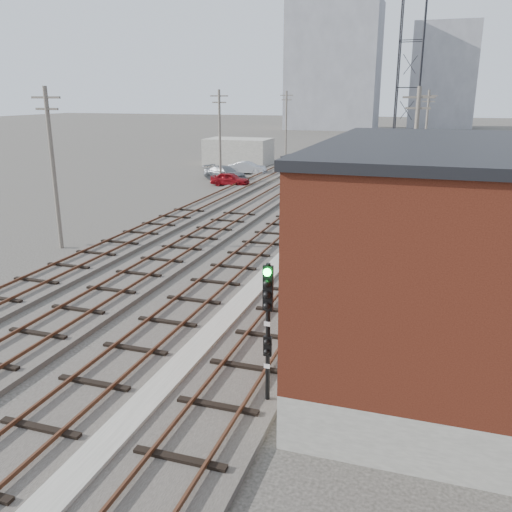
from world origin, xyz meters
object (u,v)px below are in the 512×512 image
at_px(site_trailer, 314,169).
at_px(car_grey, 225,173).
at_px(switch_stand, 285,187).
at_px(car_red, 230,179).
at_px(car_silver, 248,168).
at_px(signal_mast, 268,324).

bearing_deg(site_trailer, car_grey, -166.95).
bearing_deg(car_grey, switch_stand, -106.25).
distance_m(car_red, car_grey, 3.72).
height_order(site_trailer, car_silver, site_trailer).
bearing_deg(signal_mast, car_red, 112.27).
xyz_separation_m(signal_mast, car_silver, (-15.79, 44.36, -1.86)).
xyz_separation_m(site_trailer, car_silver, (-8.28, 3.68, -0.63)).
bearing_deg(switch_stand, site_trailer, 84.43).
bearing_deg(car_grey, site_trailer, -60.25).
bearing_deg(car_red, signal_mast, -158.69).
bearing_deg(signal_mast, site_trailer, 100.46).
xyz_separation_m(car_red, car_grey, (-1.79, 3.26, 0.07)).
height_order(site_trailer, car_grey, site_trailer).
bearing_deg(car_silver, car_red, -173.32).
bearing_deg(car_red, switch_stand, -115.63).
distance_m(car_silver, car_grey, 5.13).
bearing_deg(signal_mast, switch_stand, 104.29).
xyz_separation_m(car_red, car_silver, (-1.04, 8.34, 0.03)).
bearing_deg(site_trailer, signal_mast, -75.25).
xyz_separation_m(signal_mast, switch_stand, (-8.44, 33.13, -1.84)).
distance_m(signal_mast, car_red, 38.98).
bearing_deg(car_grey, signal_mast, -136.17).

